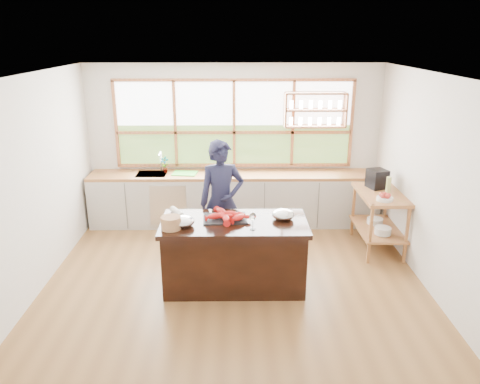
{
  "coord_description": "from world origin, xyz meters",
  "views": [
    {
      "loc": [
        0.01,
        -5.66,
        3.15
      ],
      "look_at": [
        0.08,
        0.15,
        1.18
      ],
      "focal_mm": 35.0,
      "sensor_mm": 36.0,
      "label": 1
    }
  ],
  "objects_px": {
    "island": "(234,254)",
    "wicker_basket": "(171,223)",
    "espresso_machine": "(377,179)",
    "cook": "(222,202)"
  },
  "relations": [
    {
      "from": "cook",
      "to": "espresso_machine",
      "type": "xyz_separation_m",
      "value": [
        2.37,
        0.56,
        0.16
      ]
    },
    {
      "from": "espresso_machine",
      "to": "island",
      "type": "bearing_deg",
      "value": -166.25
    },
    {
      "from": "cook",
      "to": "espresso_machine",
      "type": "distance_m",
      "value": 2.44
    },
    {
      "from": "wicker_basket",
      "to": "island",
      "type": "bearing_deg",
      "value": 16.13
    },
    {
      "from": "wicker_basket",
      "to": "espresso_machine",
      "type": "bearing_deg",
      "value": 27.97
    },
    {
      "from": "espresso_machine",
      "to": "wicker_basket",
      "type": "height_order",
      "value": "espresso_machine"
    },
    {
      "from": "island",
      "to": "cook",
      "type": "bearing_deg",
      "value": 102.83
    },
    {
      "from": "espresso_machine",
      "to": "wicker_basket",
      "type": "bearing_deg",
      "value": -169.89
    },
    {
      "from": "island",
      "to": "espresso_machine",
      "type": "distance_m",
      "value": 2.64
    },
    {
      "from": "island",
      "to": "wicker_basket",
      "type": "xyz_separation_m",
      "value": [
        -0.77,
        -0.22,
        0.52
      ]
    }
  ]
}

